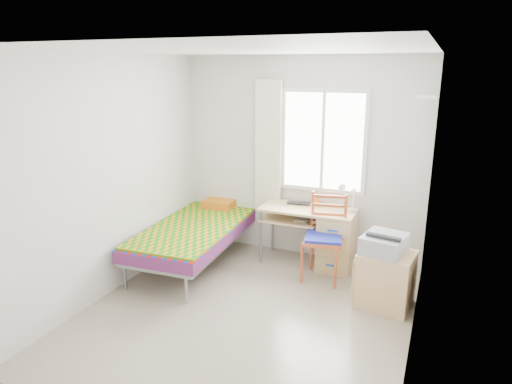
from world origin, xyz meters
TOP-DOWN VIEW (x-y plane):
  - floor at (0.00, 0.00)m, footprint 3.50×3.50m
  - ceiling at (0.00, 0.00)m, footprint 3.50×3.50m
  - wall_back at (0.00, 1.75)m, footprint 3.20×0.00m
  - wall_left at (-1.60, 0.00)m, footprint 0.00×3.50m
  - wall_right at (1.60, 0.00)m, footprint 0.00×3.50m
  - window at (0.30, 1.73)m, footprint 1.10×0.04m
  - curtain at (-0.42, 1.68)m, footprint 0.35×0.05m
  - floating_shelf at (1.49, 1.40)m, footprint 0.20×0.32m
  - bed at (-1.08, 0.97)m, footprint 1.09×2.17m
  - desk at (0.53, 1.44)m, footprint 1.19×0.54m
  - chair at (0.52, 1.13)m, footprint 0.52×0.52m
  - cabinet at (1.28, 0.73)m, footprint 0.61×0.55m
  - printer at (1.24, 0.73)m, footprint 0.48×0.53m
  - laptop at (0.05, 1.53)m, footprint 0.33×0.24m
  - pen_cup at (0.29, 1.60)m, footprint 0.09×0.09m
  - task_lamp at (0.69, 1.42)m, footprint 0.22×0.31m
  - book at (0.06, 1.44)m, footprint 0.17×0.23m

SIDE VIEW (x-z plane):
  - floor at x=0.00m, z-range 0.00..0.00m
  - cabinet at x=1.28m, z-range 0.00..0.60m
  - desk at x=0.53m, z-range 0.03..0.77m
  - bed at x=-1.08m, z-range -0.01..0.91m
  - chair at x=0.52m, z-range 0.06..1.09m
  - book at x=0.06m, z-range 0.58..0.60m
  - printer at x=1.24m, z-range 0.60..0.80m
  - laptop at x=0.05m, z-range 0.74..0.76m
  - pen_cup at x=0.29m, z-range 0.74..0.83m
  - task_lamp at x=0.69m, z-range 0.79..1.16m
  - wall_left at x=-1.60m, z-range -0.45..3.05m
  - wall_right at x=1.60m, z-range -0.45..3.05m
  - wall_back at x=0.00m, z-range -0.30..2.90m
  - curtain at x=-0.42m, z-range 0.60..2.30m
  - window at x=0.30m, z-range 0.90..2.20m
  - floating_shelf at x=1.49m, z-range 2.13..2.17m
  - ceiling at x=0.00m, z-range 2.60..2.60m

